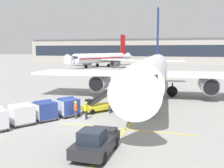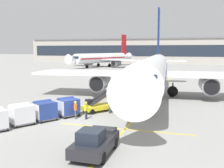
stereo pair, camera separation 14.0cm
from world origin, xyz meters
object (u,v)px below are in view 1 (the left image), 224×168
at_px(parked_airplane, 153,71).
at_px(ground_crew_by_carts, 61,106).
at_px(ground_crew_by_loader, 110,104).
at_px(belt_loader, 99,103).
at_px(safety_cone_wingtip, 111,94).
at_px(pushback_tug, 96,142).
at_px(baggage_cart_third, 22,114).
at_px(ground_crew_marshaller, 76,109).
at_px(baggage_cart_lead, 68,107).
at_px(distant_airplane, 102,58).
at_px(baggage_cart_second, 45,110).
at_px(safety_cone_engine_keepout, 119,97).
at_px(ground_crew_wingwalker, 86,109).

relative_size(parked_airplane, ground_crew_by_carts, 25.15).
bearing_deg(ground_crew_by_loader, belt_loader, 159.55).
xyz_separation_m(belt_loader, ground_crew_by_loader, (1.36, -0.51, 0.11)).
xyz_separation_m(ground_crew_by_carts, safety_cone_wingtip, (1.66, 12.05, -0.67)).
distance_m(pushback_tug, ground_crew_by_carts, 11.20).
relative_size(baggage_cart_third, ground_crew_marshaller, 1.57).
bearing_deg(safety_cone_wingtip, baggage_cart_lead, -93.52).
distance_m(ground_crew_marshaller, distant_airplane, 79.02).
relative_size(belt_loader, baggage_cart_second, 1.82).
relative_size(baggage_cart_lead, baggage_cart_third, 1.00).
distance_m(ground_crew_by_carts, safety_cone_wingtip, 12.18).
bearing_deg(ground_crew_by_loader, safety_cone_engine_keepout, 97.97).
xyz_separation_m(parked_airplane, safety_cone_wingtip, (-5.72, -1.54, -3.47)).
height_order(baggage_cart_lead, pushback_tug, baggage_cart_lead).
relative_size(pushback_tug, distant_airplane, 0.12).
xyz_separation_m(baggage_cart_lead, distant_airplane, (-22.44, 74.69, 2.38)).
distance_m(parked_airplane, safety_cone_wingtip, 6.86).
bearing_deg(ground_crew_by_carts, ground_crew_wingwalker, -12.65).
bearing_deg(distant_airplane, ground_crew_marshaller, -72.63).
relative_size(pushback_tug, ground_crew_wingwalker, 2.54).
bearing_deg(safety_cone_wingtip, parked_airplane, 15.08).
xyz_separation_m(baggage_cart_second, ground_crew_by_carts, (0.47, 2.27, -0.00)).
distance_m(ground_crew_marshaller, safety_cone_wingtip, 12.87).
relative_size(belt_loader, safety_cone_engine_keepout, 6.88).
relative_size(belt_loader, ground_crew_by_loader, 2.85).
bearing_deg(parked_airplane, ground_crew_by_loader, -104.22).
relative_size(parked_airplane, baggage_cart_second, 16.05).
distance_m(pushback_tug, distant_airplane, 88.07).
bearing_deg(pushback_tug, baggage_cart_lead, 125.77).
bearing_deg(ground_crew_wingwalker, belt_loader, 88.92).
distance_m(ground_crew_by_carts, ground_crew_marshaller, 2.20).
distance_m(baggage_cart_lead, ground_crew_by_carts, 0.91).
bearing_deg(safety_cone_engine_keepout, ground_crew_wingwalker, -91.85).
height_order(ground_crew_marshaller, safety_cone_engine_keepout, ground_crew_marshaller).
distance_m(belt_loader, distant_airplane, 75.84).
distance_m(parked_airplane, ground_crew_by_loader, 11.86).
xyz_separation_m(baggage_cart_second, pushback_tug, (7.55, -6.41, -0.17)).
bearing_deg(belt_loader, ground_crew_by_loader, -20.45).
height_order(belt_loader, ground_crew_marshaller, belt_loader).
distance_m(ground_crew_marshaller, safety_cone_engine_keepout, 11.01).
xyz_separation_m(baggage_cart_third, pushback_tug, (8.72, -4.43, -0.17)).
height_order(ground_crew_by_carts, safety_cone_engine_keepout, ground_crew_by_carts).
height_order(belt_loader, distant_airplane, distant_airplane).
height_order(ground_crew_by_loader, safety_cone_engine_keepout, ground_crew_by_loader).
bearing_deg(safety_cone_engine_keepout, distant_airplane, 111.20).
bearing_deg(baggage_cart_lead, belt_loader, 53.13).
bearing_deg(baggage_cart_lead, baggage_cart_third, -121.67).
bearing_deg(baggage_cart_lead, safety_cone_engine_keepout, 75.93).
bearing_deg(ground_crew_wingwalker, baggage_cart_second, -156.33).
distance_m(pushback_tug, safety_cone_engine_keepout, 19.13).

